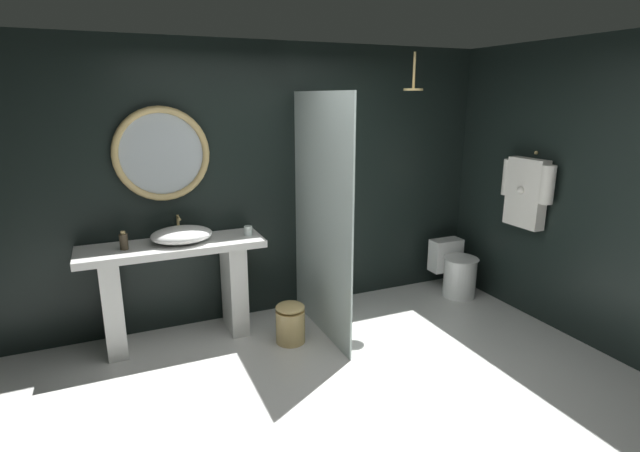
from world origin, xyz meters
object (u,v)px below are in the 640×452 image
object	(u,v)px
soap_dispenser	(124,241)
waste_bin	(290,322)
round_wall_mirror	(162,154)
rain_shower_head	(413,85)
hanging_bathrobe	(526,190)
vessel_sink	(182,235)
tumbler_cup	(248,231)
toilet	(455,270)

from	to	relation	value
soap_dispenser	waste_bin	distance (m)	1.56
round_wall_mirror	rain_shower_head	distance (m)	2.33
soap_dispenser	round_wall_mirror	bearing A→B (deg)	32.87
soap_dispenser	hanging_bathrobe	bearing A→B (deg)	-12.03
vessel_sink	soap_dispenser	size ratio (longest dim) A/B	3.33
tumbler_cup	toilet	bearing A→B (deg)	-3.17
rain_shower_head	soap_dispenser	bearing A→B (deg)	175.34
soap_dispenser	hanging_bathrobe	xyz separation A→B (m)	(3.55, -0.76, 0.29)
round_wall_mirror	toilet	distance (m)	3.25
tumbler_cup	waste_bin	bearing A→B (deg)	-61.31
rain_shower_head	hanging_bathrobe	xyz separation A→B (m)	(0.96, -0.55, -0.95)
round_wall_mirror	tumbler_cup	bearing A→B (deg)	-20.76
hanging_bathrobe	round_wall_mirror	bearing A→B (deg)	162.46
vessel_sink	waste_bin	distance (m)	1.21
rain_shower_head	toilet	size ratio (longest dim) A/B	0.60
vessel_sink	waste_bin	size ratio (longest dim) A/B	1.41
vessel_sink	hanging_bathrobe	size ratio (longest dim) A/B	0.72
toilet	waste_bin	size ratio (longest dim) A/B	1.55
round_wall_mirror	vessel_sink	bearing A→B (deg)	-69.29
vessel_sink	hanging_bathrobe	world-z (taller)	hanging_bathrobe
tumbler_cup	round_wall_mirror	size ratio (longest dim) A/B	0.11
waste_bin	rain_shower_head	bearing A→B (deg)	9.49
soap_dispenser	toilet	bearing A→B (deg)	-2.26
round_wall_mirror	hanging_bathrobe	distance (m)	3.35
rain_shower_head	toilet	distance (m)	2.06
rain_shower_head	waste_bin	distance (m)	2.42
vessel_sink	tumbler_cup	world-z (taller)	vessel_sink
toilet	waste_bin	distance (m)	2.06
soap_dispenser	waste_bin	xyz separation A→B (m)	(1.28, -0.43, -0.78)
round_wall_mirror	rain_shower_head	bearing A→B (deg)	-11.67
tumbler_cup	waste_bin	distance (m)	0.90
rain_shower_head	round_wall_mirror	bearing A→B (deg)	168.33
waste_bin	tumbler_cup	bearing A→B (deg)	118.69
tumbler_cup	soap_dispenser	distance (m)	1.04
toilet	waste_bin	bearing A→B (deg)	-171.57
hanging_bathrobe	waste_bin	size ratio (longest dim) A/B	1.96
vessel_sink	round_wall_mirror	distance (m)	0.71
vessel_sink	tumbler_cup	size ratio (longest dim) A/B	5.87
hanging_bathrobe	toilet	xyz separation A→B (m)	(-0.24, 0.63, -0.98)
tumbler_cup	hanging_bathrobe	xyz separation A→B (m)	(2.51, -0.75, 0.31)
tumbler_cup	rain_shower_head	bearing A→B (deg)	-7.58
tumbler_cup	toilet	world-z (taller)	tumbler_cup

